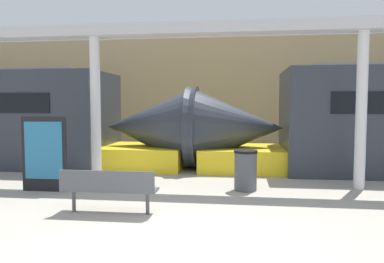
{
  "coord_description": "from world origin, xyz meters",
  "views": [
    {
      "loc": [
        0.9,
        -5.08,
        2.03
      ],
      "look_at": [
        -0.25,
        3.74,
        1.4
      ],
      "focal_mm": 35.0,
      "sensor_mm": 36.0,
      "label": 1
    }
  ],
  "objects_px": {
    "bench_near": "(109,187)",
    "trash_bin": "(246,170)",
    "poster_board": "(44,154)",
    "support_column_near": "(96,110)",
    "support_column_far": "(361,111)"
  },
  "relations": [
    {
      "from": "bench_near",
      "to": "trash_bin",
      "type": "height_order",
      "value": "trash_bin"
    },
    {
      "from": "bench_near",
      "to": "trash_bin",
      "type": "distance_m",
      "value": 3.44
    },
    {
      "from": "trash_bin",
      "to": "support_column_far",
      "type": "height_order",
      "value": "support_column_far"
    },
    {
      "from": "bench_near",
      "to": "poster_board",
      "type": "bearing_deg",
      "value": 143.08
    },
    {
      "from": "trash_bin",
      "to": "support_column_far",
      "type": "relative_size",
      "value": 0.25
    },
    {
      "from": "bench_near",
      "to": "support_column_near",
      "type": "bearing_deg",
      "value": 115.37
    },
    {
      "from": "trash_bin",
      "to": "support_column_near",
      "type": "distance_m",
      "value": 4.19
    },
    {
      "from": "poster_board",
      "to": "support_column_far",
      "type": "distance_m",
      "value": 7.6
    },
    {
      "from": "support_column_near",
      "to": "poster_board",
      "type": "bearing_deg",
      "value": -122.35
    },
    {
      "from": "support_column_near",
      "to": "trash_bin",
      "type": "bearing_deg",
      "value": -7.56
    },
    {
      "from": "poster_board",
      "to": "support_column_far",
      "type": "relative_size",
      "value": 0.47
    },
    {
      "from": "trash_bin",
      "to": "support_column_far",
      "type": "xyz_separation_m",
      "value": [
        2.74,
        0.52,
        1.41
      ]
    },
    {
      "from": "trash_bin",
      "to": "support_column_far",
      "type": "distance_m",
      "value": 3.13
    },
    {
      "from": "bench_near",
      "to": "trash_bin",
      "type": "relative_size",
      "value": 1.88
    },
    {
      "from": "trash_bin",
      "to": "poster_board",
      "type": "distance_m",
      "value": 4.76
    }
  ]
}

